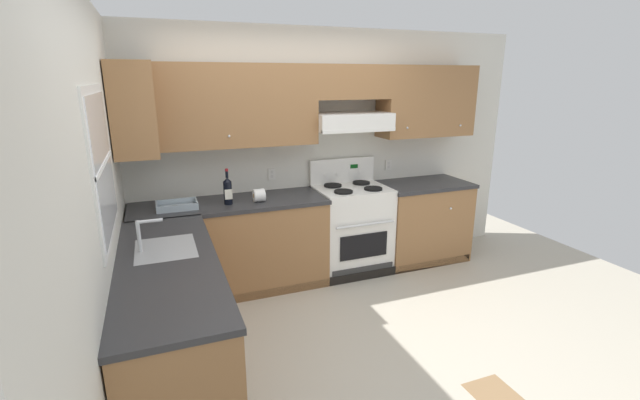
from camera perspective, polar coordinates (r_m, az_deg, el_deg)
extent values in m
plane|color=#B2AA99|center=(3.65, 2.89, -18.34)|extent=(7.04, 7.04, 0.00)
cube|color=olive|center=(3.39, 21.92, -22.57)|extent=(0.30, 0.30, 0.01)
cube|color=silver|center=(4.76, 0.24, 6.45)|extent=(4.68, 0.12, 2.55)
cube|color=olive|center=(4.19, -12.53, 12.06)|extent=(1.75, 0.34, 0.76)
cube|color=olive|center=(5.03, 13.88, 12.53)|extent=(1.08, 0.34, 0.76)
cube|color=olive|center=(4.55, 3.90, 15.30)|extent=(0.80, 0.34, 0.34)
cube|color=white|center=(4.54, 4.02, 10.36)|extent=(0.80, 0.46, 0.17)
cube|color=white|center=(4.35, 5.25, 9.10)|extent=(0.80, 0.03, 0.04)
sphere|color=silver|center=(4.03, -11.91, 8.25)|extent=(0.02, 0.02, 0.02)
sphere|color=silver|center=(4.71, 11.46, 9.31)|extent=(0.02, 0.02, 0.02)
sphere|color=silver|center=(5.11, 18.05, 9.34)|extent=(0.02, 0.02, 0.02)
cube|color=silver|center=(4.55, -6.38, 3.42)|extent=(0.08, 0.01, 0.12)
cube|color=silver|center=(4.54, -6.37, 3.68)|extent=(0.03, 0.00, 0.03)
cube|color=silver|center=(4.55, -6.35, 3.13)|extent=(0.03, 0.00, 0.03)
cube|color=silver|center=(5.07, 9.03, 4.60)|extent=(0.08, 0.01, 0.12)
cube|color=silver|center=(5.06, 9.06, 4.84)|extent=(0.03, 0.00, 0.03)
cube|color=silver|center=(5.07, 9.04, 4.35)|extent=(0.03, 0.00, 0.03)
cube|color=silver|center=(2.98, -27.47, -1.04)|extent=(0.12, 4.00, 2.55)
cube|color=white|center=(2.91, -27.09, 4.24)|extent=(0.04, 1.00, 0.92)
cube|color=white|center=(2.90, -26.70, 4.28)|extent=(0.01, 0.90, 0.82)
cube|color=white|center=(2.90, -26.64, 4.29)|extent=(0.01, 0.90, 0.02)
cube|color=olive|center=(3.96, -23.41, 10.97)|extent=(0.34, 0.64, 0.76)
cube|color=olive|center=(4.35, -11.42, -6.25)|extent=(1.81, 0.61, 0.87)
cube|color=#2D2D30|center=(4.21, -11.75, -0.49)|extent=(1.84, 0.63, 0.04)
cube|color=olive|center=(5.14, 13.21, -2.91)|extent=(1.00, 0.61, 0.87)
cube|color=#2D2D30|center=(5.01, 13.53, 2.02)|extent=(1.02, 0.63, 0.04)
cube|color=black|center=(4.49, 0.88, -10.71)|extent=(3.54, 0.06, 0.09)
sphere|color=silver|center=(3.93, -16.01, -5.18)|extent=(0.03, 0.03, 0.03)
sphere|color=silver|center=(4.91, 16.90, -1.07)|extent=(0.03, 0.03, 0.03)
cube|color=olive|center=(3.18, -18.74, -15.52)|extent=(0.61, 1.89, 0.87)
cube|color=#2D2D30|center=(2.98, -19.51, -7.98)|extent=(0.63, 1.91, 0.04)
cube|color=black|center=(3.41, -13.20, -20.63)|extent=(0.06, 1.85, 0.09)
cube|color=#999B9E|center=(3.19, -19.70, -6.08)|extent=(0.40, 0.48, 0.01)
cube|color=#28282B|center=(3.22, -19.59, -7.28)|extent=(0.34, 0.42, 0.14)
cylinder|color=silver|center=(3.16, -22.79, -4.45)|extent=(0.03, 0.03, 0.22)
cylinder|color=silver|center=(3.12, -21.53, -2.59)|extent=(0.16, 0.02, 0.02)
cube|color=white|center=(4.71, 4.22, -3.99)|extent=(0.76, 0.58, 0.91)
cube|color=black|center=(4.49, 5.81, -6.07)|extent=(0.53, 0.01, 0.26)
cylinder|color=silver|center=(4.39, 6.03, -3.26)|extent=(0.65, 0.02, 0.02)
cube|color=#333333|center=(4.61, 5.70, -9.36)|extent=(0.70, 0.01, 0.11)
cube|color=white|center=(4.58, 4.33, 1.48)|extent=(0.76, 0.58, 0.02)
cube|color=white|center=(4.79, 2.97, 3.81)|extent=(0.76, 0.04, 0.29)
cube|color=#053F0C|center=(4.81, 4.52, 4.46)|extent=(0.09, 0.01, 0.04)
cylinder|color=black|center=(4.38, 3.11, 1.11)|extent=(0.19, 0.19, 0.02)
cylinder|color=black|center=(4.38, 3.11, 1.03)|extent=(0.07, 0.07, 0.01)
cylinder|color=black|center=(4.53, 7.04, 1.49)|extent=(0.19, 0.19, 0.02)
cylinder|color=black|center=(4.53, 7.04, 1.42)|extent=(0.07, 0.07, 0.01)
cylinder|color=black|center=(4.63, 1.69, 1.93)|extent=(0.19, 0.19, 0.02)
cylinder|color=black|center=(4.63, 1.69, 1.85)|extent=(0.07, 0.07, 0.01)
cylinder|color=black|center=(4.77, 5.47, 2.27)|extent=(0.19, 0.19, 0.02)
cylinder|color=black|center=(4.77, 5.46, 2.20)|extent=(0.07, 0.07, 0.01)
cylinder|color=white|center=(4.69, 0.73, 3.28)|extent=(0.04, 0.02, 0.04)
cylinder|color=white|center=(4.75, 2.31, 3.41)|extent=(0.04, 0.02, 0.04)
cylinder|color=white|center=(4.80, 3.85, 3.54)|extent=(0.04, 0.02, 0.04)
cylinder|color=white|center=(4.86, 5.35, 3.66)|extent=(0.04, 0.02, 0.04)
cylinder|color=black|center=(4.10, -12.07, 0.92)|extent=(0.08, 0.08, 0.22)
cone|color=black|center=(4.07, -12.17, 2.63)|extent=(0.08, 0.08, 0.04)
cylinder|color=black|center=(4.06, -12.22, 3.46)|extent=(0.03, 0.03, 0.09)
cylinder|color=maroon|center=(4.05, -12.25, 3.91)|extent=(0.03, 0.03, 0.02)
cube|color=silver|center=(4.07, -11.97, 0.73)|extent=(0.07, 0.00, 0.09)
cube|color=#9EADB7|center=(4.11, -18.35, -0.95)|extent=(0.29, 0.19, 0.02)
cube|color=#9EADB7|center=(4.00, -18.28, -1.07)|extent=(0.36, 0.01, 0.06)
cube|color=#9EADB7|center=(4.22, -18.46, -0.23)|extent=(0.36, 0.01, 0.06)
cube|color=#9EADB7|center=(4.11, -20.76, -0.87)|extent=(0.01, 0.21, 0.06)
cube|color=#9EADB7|center=(4.12, -15.99, -0.40)|extent=(0.01, 0.21, 0.06)
cylinder|color=white|center=(4.15, -8.06, 0.63)|extent=(0.10, 0.12, 0.12)
cylinder|color=#9E7A51|center=(4.14, -8.77, 0.56)|extent=(0.01, 0.04, 0.04)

